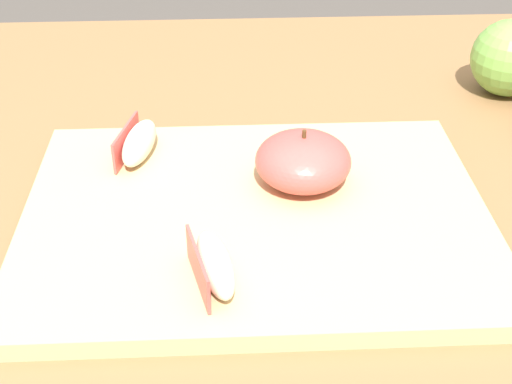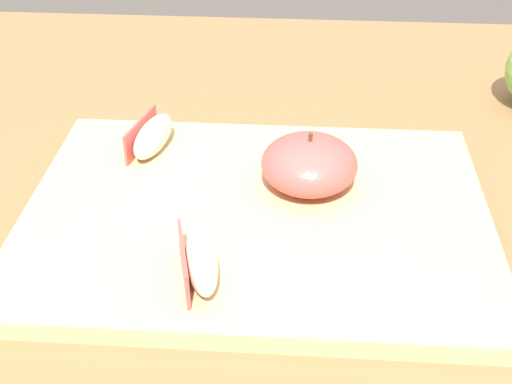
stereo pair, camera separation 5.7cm
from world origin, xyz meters
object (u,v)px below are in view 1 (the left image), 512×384
object	(u,v)px
apple_half_skin_up	(303,161)
whole_apple_granny_green	(510,58)
apple_wedge_left	(214,265)
apple_wedge_near_knife	(138,143)
cutting_board	(256,220)

from	to	relation	value
apple_half_skin_up	whole_apple_granny_green	distance (m)	0.32
apple_wedge_left	whole_apple_granny_green	world-z (taller)	whole_apple_granny_green
apple_wedge_near_knife	whole_apple_granny_green	bearing A→B (deg)	20.64
apple_wedge_near_knife	apple_wedge_left	xyz separation A→B (m)	(0.07, -0.18, 0.00)
cutting_board	whole_apple_granny_green	world-z (taller)	whole_apple_granny_green
apple_half_skin_up	apple_wedge_left	bearing A→B (deg)	-121.22
cutting_board	apple_half_skin_up	xyz separation A→B (m)	(0.04, 0.04, 0.03)
cutting_board	apple_wedge_near_knife	size ratio (longest dim) A/B	5.22
cutting_board	apple_wedge_near_knife	distance (m)	0.14
cutting_board	whole_apple_granny_green	xyz separation A→B (m)	(0.29, 0.24, 0.03)
apple_wedge_near_knife	apple_wedge_left	world-z (taller)	same
apple_half_skin_up	apple_wedge_left	world-z (taller)	apple_half_skin_up
cutting_board	apple_wedge_near_knife	world-z (taller)	apple_wedge_near_knife
apple_wedge_left	whole_apple_granny_green	size ratio (longest dim) A/B	0.79
cutting_board	apple_half_skin_up	distance (m)	0.07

